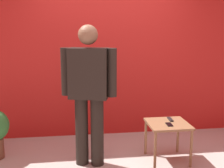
% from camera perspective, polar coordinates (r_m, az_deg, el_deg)
% --- Properties ---
extents(back_wall_red, '(5.48, 0.12, 2.64)m').
position_cam_1_polar(back_wall_red, '(4.81, -0.72, 5.53)').
color(back_wall_red, red).
rests_on(back_wall_red, ground_plane).
extents(standing_person, '(0.72, 0.37, 1.81)m').
position_cam_1_polar(standing_person, '(3.69, -4.55, -0.94)').
color(standing_person, black).
rests_on(standing_person, ground_plane).
extents(side_table, '(0.53, 0.53, 0.53)m').
position_cam_1_polar(side_table, '(4.00, 10.85, -8.50)').
color(side_table, olive).
rests_on(side_table, ground_plane).
extents(cell_phone, '(0.08, 0.15, 0.01)m').
position_cam_1_polar(cell_phone, '(3.91, 11.11, -7.76)').
color(cell_phone, black).
rests_on(cell_phone, side_table).
extents(tv_remote, '(0.06, 0.17, 0.02)m').
position_cam_1_polar(tv_remote, '(4.11, 11.29, -6.77)').
color(tv_remote, black).
rests_on(tv_remote, side_table).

